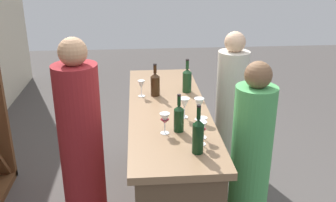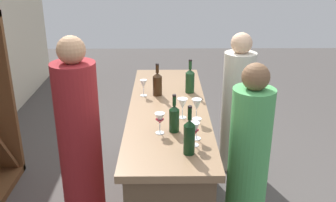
# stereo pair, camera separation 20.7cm
# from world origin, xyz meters

# --- Properties ---
(bar_counter) EXTENTS (2.05, 0.63, 0.99)m
(bar_counter) POSITION_xyz_m (0.00, 0.00, 0.50)
(bar_counter) COLOR brown
(bar_counter) RESTS_ON ground
(wine_bottle_leftmost_dark_green) EXTENTS (0.07, 0.07, 0.32)m
(wine_bottle_leftmost_dark_green) POSITION_xyz_m (-0.77, -0.12, 1.11)
(wine_bottle_leftmost_dark_green) COLOR black
(wine_bottle_leftmost_dark_green) RESTS_ON bar_counter
(wine_bottle_second_left_dark_green) EXTENTS (0.07, 0.07, 0.27)m
(wine_bottle_second_left_dark_green) POSITION_xyz_m (-0.45, -0.04, 1.10)
(wine_bottle_second_left_dark_green) COLOR black
(wine_bottle_second_left_dark_green) RESTS_ON bar_counter
(wine_bottle_center_amber_brown) EXTENTS (0.08, 0.08, 0.29)m
(wine_bottle_center_amber_brown) POSITION_xyz_m (0.27, 0.09, 1.10)
(wine_bottle_center_amber_brown) COLOR #331E0F
(wine_bottle_center_amber_brown) RESTS_ON bar_counter
(wine_bottle_second_right_olive_green) EXTENTS (0.08, 0.08, 0.30)m
(wine_bottle_second_right_olive_green) POSITION_xyz_m (0.34, -0.20, 1.11)
(wine_bottle_second_right_olive_green) COLOR #193D1E
(wine_bottle_second_right_olive_green) RESTS_ON bar_counter
(wine_glass_near_left) EXTENTS (0.07, 0.07, 0.17)m
(wine_glass_near_left) POSITION_xyz_m (-0.27, -0.21, 1.11)
(wine_glass_near_left) COLOR white
(wine_glass_near_left) RESTS_ON bar_counter
(wine_glass_near_center) EXTENTS (0.06, 0.06, 0.15)m
(wine_glass_near_center) POSITION_xyz_m (-0.57, -0.19, 1.10)
(wine_glass_near_center) COLOR white
(wine_glass_near_center) RESTS_ON bar_counter
(wine_glass_near_right) EXTENTS (0.07, 0.07, 0.16)m
(wine_glass_near_right) POSITION_xyz_m (-0.66, -0.16, 1.10)
(wine_glass_near_right) COLOR white
(wine_glass_near_right) RESTS_ON bar_counter
(wine_glass_far_left) EXTENTS (0.08, 0.08, 0.15)m
(wine_glass_far_left) POSITION_xyz_m (-0.22, -0.11, 1.10)
(wine_glass_far_left) COLOR white
(wine_glass_far_left) RESTS_ON bar_counter
(wine_glass_far_center) EXTENTS (0.07, 0.07, 0.15)m
(wine_glass_far_center) POSITION_xyz_m (-0.48, 0.06, 1.09)
(wine_glass_far_center) COLOR white
(wine_glass_far_center) RESTS_ON bar_counter
(wine_glass_far_right) EXTENTS (0.06, 0.06, 0.14)m
(wine_glass_far_right) POSITION_xyz_m (0.26, 0.21, 1.09)
(wine_glass_far_right) COLOR white
(wine_glass_far_right) RESTS_ON bar_counter
(person_left_guest) EXTENTS (0.37, 0.37, 1.45)m
(person_left_guest) POSITION_xyz_m (0.73, -0.71, 0.67)
(person_left_guest) COLOR beige
(person_left_guest) RESTS_ON ground
(person_center_guest) EXTENTS (0.36, 0.36, 1.47)m
(person_center_guest) POSITION_xyz_m (-0.40, -0.59, 0.69)
(person_center_guest) COLOR #4CA559
(person_center_guest) RESTS_ON ground
(person_right_guest) EXTENTS (0.37, 0.37, 1.63)m
(person_right_guest) POSITION_xyz_m (-0.27, 0.68, 0.76)
(person_right_guest) COLOR maroon
(person_right_guest) RESTS_ON ground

